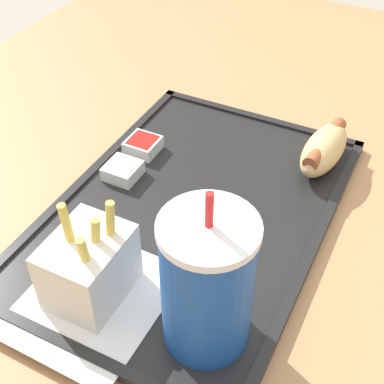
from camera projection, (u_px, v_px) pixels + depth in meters
dining_table at (189, 363)px, 0.94m from camera, size 1.48×1.07×0.75m
food_tray at (192, 212)px, 0.67m from camera, size 0.47×0.32×0.01m
paper_napkin at (94, 300)px, 0.57m from camera, size 0.17×0.14×0.00m
soda_cup at (207, 284)px, 0.49m from camera, size 0.09×0.09×0.19m
hot_dog_far at (324, 149)px, 0.72m from camera, size 0.12×0.06×0.05m
fries_carton at (89, 267)px, 0.55m from camera, size 0.09×0.07×0.12m
sauce_cup_mayo at (123, 170)px, 0.71m from camera, size 0.04×0.04×0.02m
sauce_cup_ketchup at (143, 145)px, 0.75m from camera, size 0.04×0.04×0.02m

